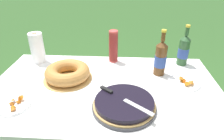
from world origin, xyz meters
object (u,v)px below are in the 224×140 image
object	(u,v)px
bundt_cake	(68,73)
paper_towel_roll	(37,48)
snack_plate_near	(14,105)
snack_plate_left	(185,82)
cup_stack	(113,46)
cider_bottle_green	(184,50)
cider_bottle_amber	(161,58)
serving_knife	(120,97)
berry_tart	(124,104)

from	to	relation	value
bundt_cake	paper_towel_roll	distance (m)	0.41
snack_plate_near	snack_plate_left	world-z (taller)	same
cup_stack	cider_bottle_green	world-z (taller)	cider_bottle_green
cup_stack	snack_plate_near	bearing A→B (deg)	-130.97
bundt_cake	cup_stack	xyz separation A→B (m)	(0.31, 0.31, 0.08)
cider_bottle_amber	cider_bottle_green	bearing A→B (deg)	39.99
snack_plate_left	snack_plate_near	bearing A→B (deg)	-163.88
serving_knife	cider_bottle_amber	distance (m)	0.49
cider_bottle_green	cider_bottle_amber	xyz separation A→B (m)	(-0.21, -0.17, 0.01)
bundt_cake	snack_plate_near	xyz separation A→B (m)	(-0.24, -0.32, -0.04)
cup_stack	cider_bottle_green	distance (m)	0.56
berry_tart	snack_plate_near	world-z (taller)	berry_tart
cider_bottle_green	snack_plate_near	world-z (taller)	cider_bottle_green
cup_stack	serving_knife	bearing A→B (deg)	-82.99
cider_bottle_green	cider_bottle_amber	world-z (taller)	cider_bottle_amber
serving_knife	snack_plate_left	world-z (taller)	serving_knife
bundt_cake	cider_bottle_amber	xyz separation A→B (m)	(0.66, 0.11, 0.08)
berry_tart	cup_stack	xyz separation A→B (m)	(-0.10, 0.61, 0.10)
cider_bottle_green	snack_plate_near	distance (m)	1.27
cider_bottle_green	cider_bottle_amber	size ratio (longest dim) A/B	0.96
berry_tart	serving_knife	size ratio (longest dim) A/B	1.20
paper_towel_roll	snack_plate_near	bearing A→B (deg)	-82.95
snack_plate_near	snack_plate_left	distance (m)	1.10
berry_tart	cider_bottle_green	distance (m)	0.76
cider_bottle_amber	snack_plate_left	xyz separation A→B (m)	(0.16, -0.13, -0.12)
bundt_cake	cider_bottle_green	distance (m)	0.92
paper_towel_roll	berry_tart	bearing A→B (deg)	-38.23
berry_tart	snack_plate_near	size ratio (longest dim) A/B	1.86
berry_tart	snack_plate_left	xyz separation A→B (m)	(0.41, 0.29, -0.02)
cider_bottle_green	cider_bottle_amber	bearing A→B (deg)	-140.01
bundt_cake	serving_knife	bearing A→B (deg)	-36.76
serving_knife	bundt_cake	size ratio (longest dim) A/B	0.89
cup_stack	snack_plate_near	xyz separation A→B (m)	(-0.55, -0.63, -0.12)
berry_tart	cup_stack	distance (m)	0.63
bundt_cake	snack_plate_near	distance (m)	0.40
berry_tart	serving_knife	xyz separation A→B (m)	(-0.02, 0.02, 0.04)
cider_bottle_amber	berry_tart	bearing A→B (deg)	-121.75
bundt_cake	snack_plate_left	world-z (taller)	bundt_cake
snack_plate_near	paper_towel_roll	world-z (taller)	paper_towel_roll
serving_knife	cup_stack	size ratio (longest dim) A/B	1.15
cup_stack	paper_towel_roll	xyz separation A→B (m)	(-0.62, -0.05, -0.01)
cup_stack	cider_bottle_green	size ratio (longest dim) A/B	0.82
cider_bottle_green	snack_plate_left	distance (m)	0.33
bundt_cake	snack_plate_left	bearing A→B (deg)	-1.31
cup_stack	paper_towel_roll	bearing A→B (deg)	-175.69
cider_bottle_green	cider_bottle_amber	distance (m)	0.27
berry_tart	cider_bottle_green	xyz separation A→B (m)	(0.46, 0.59, 0.09)
serving_knife	cider_bottle_green	bearing A→B (deg)	88.21
snack_plate_near	paper_towel_roll	xyz separation A→B (m)	(-0.07, 0.58, 0.11)
bundt_cake	snack_plate_left	size ratio (longest dim) A/B	1.59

